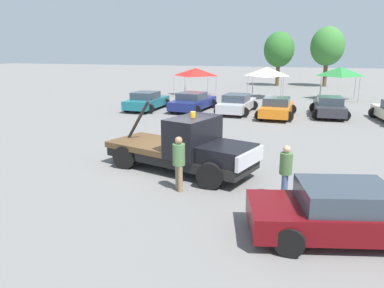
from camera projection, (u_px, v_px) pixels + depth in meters
name	position (u px, v px, depth m)	size (l,w,h in m)	color
ground_plane	(179.00, 170.00, 14.02)	(160.00, 160.00, 0.00)	slate
tow_truck	(187.00, 148.00, 13.60)	(6.08, 3.58, 2.51)	black
foreground_car	(352.00, 213.00, 8.87)	(5.24, 3.04, 1.34)	#5B0A0F
person_near_truck	(286.00, 169.00, 11.07)	(0.37, 0.37, 1.68)	#475B84
person_at_hood	(179.00, 160.00, 11.76)	(0.40, 0.40, 1.78)	#847051
parked_car_teal	(147.00, 101.00, 27.49)	(2.52, 4.39, 1.34)	#196670
parked_car_navy	(193.00, 102.00, 27.16)	(2.84, 4.90, 1.34)	navy
parked_car_silver	(237.00, 104.00, 26.18)	(2.56, 4.75, 1.34)	#B7B7BC
parked_car_orange	(277.00, 108.00, 24.48)	(2.47, 4.37, 1.34)	orange
parked_car_charcoal	(329.00, 107.00, 24.85)	(2.50, 4.47, 1.34)	#2D2D33
canopy_tent_red	(196.00, 72.00, 35.50)	(3.30, 3.30, 2.59)	#9E9EA3
canopy_tent_white	(267.00, 72.00, 33.37)	(2.92, 2.92, 2.79)	#9E9EA3
canopy_tent_green	(340.00, 72.00, 32.43)	(3.03, 3.03, 2.86)	#9E9EA3
tree_left	(279.00, 50.00, 43.99)	(3.54, 3.54, 6.31)	brown
tree_center	(327.00, 46.00, 43.23)	(3.84, 3.84, 6.85)	brown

